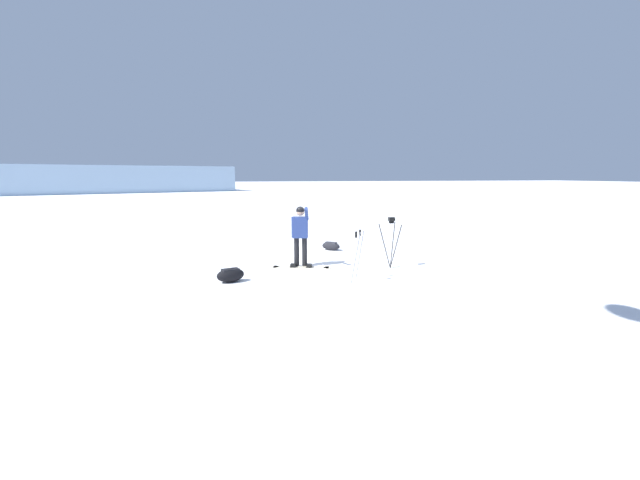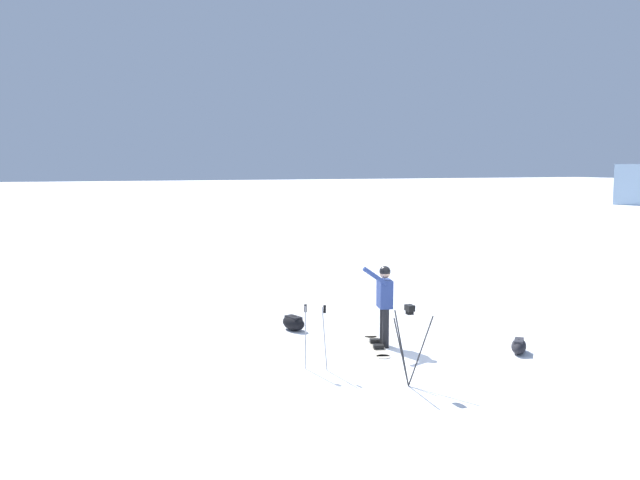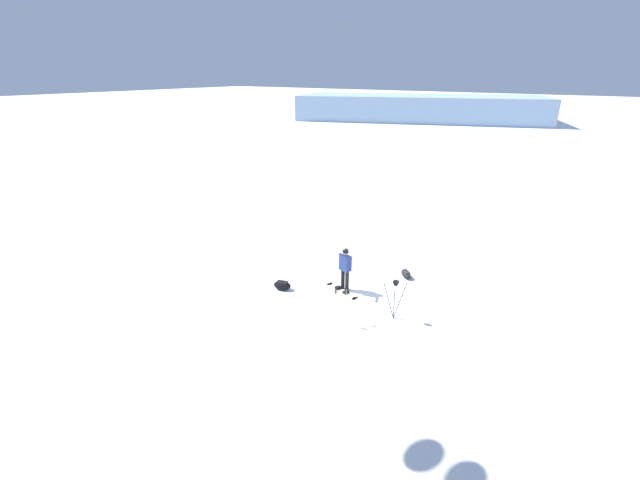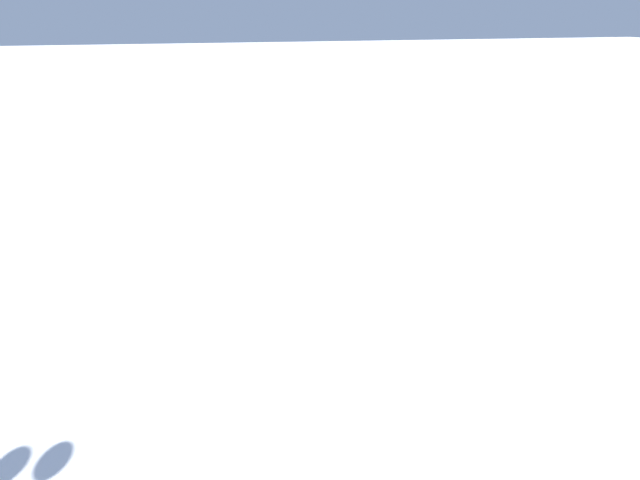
{
  "view_description": "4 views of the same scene",
  "coord_description": "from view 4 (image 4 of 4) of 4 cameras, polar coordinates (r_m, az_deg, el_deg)",
  "views": [
    {
      "loc": [
        -10.79,
        2.83,
        2.5
      ],
      "look_at": [
        -0.17,
        0.18,
        0.77
      ],
      "focal_mm": 23.23,
      "sensor_mm": 36.0,
      "label": 1
    },
    {
      "loc": [
        -6.09,
        -10.86,
        3.67
      ],
      "look_at": [
        -1.3,
        0.54,
        2.26
      ],
      "focal_mm": 36.76,
      "sensor_mm": 36.0,
      "label": 2
    },
    {
      "loc": [
        -11.83,
        -6.27,
        7.55
      ],
      "look_at": [
        -1.53,
        0.61,
        2.56
      ],
      "focal_mm": 23.79,
      "sensor_mm": 36.0,
      "label": 3
    },
    {
      "loc": [
        3.23,
        -0.32,
        9.0
      ],
      "look_at": [
        -3.74,
        1.31,
        5.47
      ],
      "focal_mm": 26.41,
      "sensor_mm": 36.0,
      "label": 4
    }
  ],
  "objects": []
}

